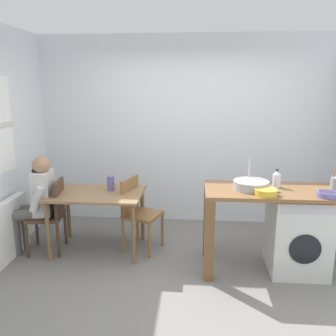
{
  "coord_description": "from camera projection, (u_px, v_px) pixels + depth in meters",
  "views": [
    {
      "loc": [
        0.16,
        -3.4,
        2.0
      ],
      "look_at": [
        -0.16,
        0.45,
        1.1
      ],
      "focal_mm": 37.96,
      "sensor_mm": 36.0,
      "label": 1
    }
  ],
  "objects": [
    {
      "name": "bottle_tall_green",
      "position": [
        277.0,
        179.0,
        3.84
      ],
      "size": [
        0.08,
        0.08,
        0.2
      ],
      "color": "silver",
      "rests_on": "kitchen_counter"
    },
    {
      "name": "utensil_crock",
      "position": [
        336.0,
        183.0,
        3.76
      ],
      "size": [
        0.11,
        0.11,
        0.3
      ],
      "color": "gray",
      "rests_on": "kitchen_counter"
    },
    {
      "name": "ground_plane",
      "position": [
        179.0,
        278.0,
        3.77
      ],
      "size": [
        5.46,
        5.46,
        0.0
      ],
      "primitive_type": "plane",
      "color": "slate"
    },
    {
      "name": "washing_machine",
      "position": [
        297.0,
        233.0,
        3.86
      ],
      "size": [
        0.6,
        0.61,
        0.86
      ],
      "color": "silver",
      "rests_on": "ground_plane"
    },
    {
      "name": "sink_basin",
      "position": [
        251.0,
        185.0,
        3.78
      ],
      "size": [
        0.38,
        0.38,
        0.09
      ],
      "primitive_type": "cylinder",
      "color": "#9EA0A5",
      "rests_on": "kitchen_counter"
    },
    {
      "name": "vase",
      "position": [
        111.0,
        183.0,
        4.35
      ],
      "size": [
        0.09,
        0.09,
        0.18
      ],
      "primitive_type": "cylinder",
      "color": "slate",
      "rests_on": "dining_table"
    },
    {
      "name": "wall_back",
      "position": [
        186.0,
        131.0,
        5.16
      ],
      "size": [
        4.6,
        0.1,
        2.7
      ],
      "primitive_type": "cube",
      "color": "silver",
      "rests_on": "ground_plane"
    },
    {
      "name": "kitchen_counter",
      "position": [
        255.0,
        203.0,
        3.83
      ],
      "size": [
        1.5,
        0.68,
        0.92
      ],
      "color": "brown",
      "rests_on": "ground_plane"
    },
    {
      "name": "chair_opposite",
      "position": [
        138.0,
        210.0,
        4.37
      ],
      "size": [
        0.51,
        0.51,
        0.9
      ],
      "rotation": [
        0.0,
        0.0,
        -1.91
      ],
      "color": "olive",
      "rests_on": "ground_plane"
    },
    {
      "name": "scissors",
      "position": [
        273.0,
        192.0,
        3.68
      ],
      "size": [
        0.15,
        0.06,
        0.01
      ],
      "color": "#B2B2B7",
      "rests_on": "kitchen_counter"
    },
    {
      "name": "dining_table",
      "position": [
        97.0,
        200.0,
        4.31
      ],
      "size": [
        1.1,
        0.76,
        0.74
      ],
      "color": "olive",
      "rests_on": "ground_plane"
    },
    {
      "name": "radiator",
      "position": [
        8.0,
        230.0,
        4.14
      ],
      "size": [
        0.1,
        0.8,
        0.7
      ],
      "primitive_type": "cube",
      "color": "white",
      "rests_on": "ground_plane"
    },
    {
      "name": "colander",
      "position": [
        327.0,
        194.0,
        3.52
      ],
      "size": [
        0.2,
        0.2,
        0.06
      ],
      "color": "slate",
      "rests_on": "kitchen_counter"
    },
    {
      "name": "seated_person",
      "position": [
        37.0,
        199.0,
        4.25
      ],
      "size": [
        0.52,
        0.53,
        1.2
      ],
      "rotation": [
        0.0,
        0.0,
        1.7
      ],
      "color": "#595651",
      "rests_on": "ground_plane"
    },
    {
      "name": "mixing_bowl",
      "position": [
        266.0,
        191.0,
        3.58
      ],
      "size": [
        0.23,
        0.23,
        0.06
      ],
      "color": "gold",
      "rests_on": "kitchen_counter"
    },
    {
      "name": "tap",
      "position": [
        249.0,
        172.0,
        3.94
      ],
      "size": [
        0.02,
        0.02,
        0.28
      ],
      "primitive_type": "cylinder",
      "color": "#B2B2B7",
      "rests_on": "kitchen_counter"
    },
    {
      "name": "chair_person_seat",
      "position": [
        51.0,
        212.0,
        4.29
      ],
      "size": [
        0.45,
        0.45,
        0.9
      ],
      "rotation": [
        0.0,
        0.0,
        1.7
      ],
      "color": "#4C3323",
      "rests_on": "ground_plane"
    }
  ]
}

